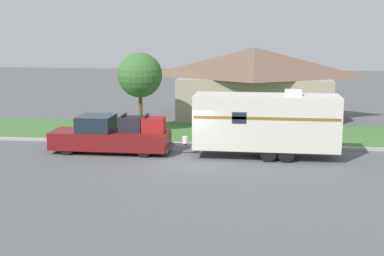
{
  "coord_description": "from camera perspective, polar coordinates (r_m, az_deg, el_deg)",
  "views": [
    {
      "loc": [
        3.59,
        -25.02,
        6.37
      ],
      "look_at": [
        0.03,
        1.47,
        1.4
      ],
      "focal_mm": 50.0,
      "sensor_mm": 36.0,
      "label": 1
    }
  ],
  "objects": [
    {
      "name": "tree_in_yard",
      "position": [
        32.97,
        -5.57,
        5.62
      ],
      "size": [
        2.74,
        2.74,
        4.96
      ],
      "color": "brown",
      "rests_on": "ground_plane"
    },
    {
      "name": "travel_trailer",
      "position": [
        26.89,
        7.91,
        0.66
      ],
      "size": [
        8.29,
        2.23,
        3.44
      ],
      "color": "black",
      "rests_on": "ground_plane"
    },
    {
      "name": "pickup_truck",
      "position": [
        28.16,
        -8.61,
        -0.82
      ],
      "size": [
        6.25,
        2.02,
        2.04
      ],
      "color": "black",
      "rests_on": "ground_plane"
    },
    {
      "name": "mailbox",
      "position": [
        30.09,
        7.29,
        0.24
      ],
      "size": [
        0.48,
        0.2,
        1.35
      ],
      "color": "brown",
      "rests_on": "ground_plane"
    },
    {
      "name": "ground_plane",
      "position": [
        26.07,
        -0.5,
        -3.61
      ],
      "size": [
        120.0,
        120.0,
        0.0
      ],
      "primitive_type": "plane",
      "color": "#515456"
    },
    {
      "name": "curb_strip",
      "position": [
        29.67,
        0.52,
        -1.73
      ],
      "size": [
        80.0,
        0.3,
        0.14
      ],
      "color": "#999993",
      "rests_on": "ground_plane"
    },
    {
      "name": "house_across_street",
      "position": [
        38.89,
        6.69,
        4.95
      ],
      "size": [
        11.39,
        7.01,
        5.07
      ],
      "color": "gray",
      "rests_on": "ground_plane"
    },
    {
      "name": "lawn_strip",
      "position": [
        33.24,
        1.3,
        -0.49
      ],
      "size": [
        80.0,
        7.0,
        0.03
      ],
      "color": "#3D6B33",
      "rests_on": "ground_plane"
    }
  ]
}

